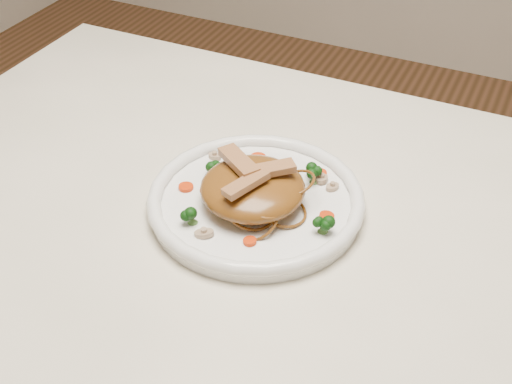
% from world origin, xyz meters
% --- Properties ---
extents(table, '(1.20, 0.80, 0.75)m').
position_xyz_m(table, '(0.00, 0.00, 0.65)').
color(table, white).
rests_on(table, ground).
extents(plate, '(0.39, 0.39, 0.02)m').
position_xyz_m(plate, '(-0.01, 0.00, 0.76)').
color(plate, white).
rests_on(plate, table).
extents(noodle_mound, '(0.19, 0.19, 0.05)m').
position_xyz_m(noodle_mound, '(-0.01, -0.00, 0.79)').
color(noodle_mound, brown).
rests_on(noodle_mound, plate).
extents(chicken_a, '(0.07, 0.06, 0.01)m').
position_xyz_m(chicken_a, '(0.01, 0.00, 0.82)').
color(chicken_a, '#B08253').
rests_on(chicken_a, noodle_mound).
extents(chicken_b, '(0.08, 0.07, 0.01)m').
position_xyz_m(chicken_b, '(-0.04, 0.00, 0.82)').
color(chicken_b, '#B08253').
rests_on(chicken_b, noodle_mound).
extents(chicken_c, '(0.05, 0.07, 0.01)m').
position_xyz_m(chicken_c, '(-0.01, -0.04, 0.82)').
color(chicken_c, '#B08253').
rests_on(chicken_c, noodle_mound).
extents(broccoli_0, '(0.03, 0.03, 0.03)m').
position_xyz_m(broccoli_0, '(0.05, 0.07, 0.78)').
color(broccoli_0, '#0D3C0C').
rests_on(broccoli_0, plate).
extents(broccoli_1, '(0.03, 0.03, 0.03)m').
position_xyz_m(broccoli_1, '(-0.09, 0.03, 0.78)').
color(broccoli_1, '#0D3C0C').
rests_on(broccoli_1, plate).
extents(broccoli_2, '(0.03, 0.03, 0.03)m').
position_xyz_m(broccoli_2, '(-0.07, -0.08, 0.78)').
color(broccoli_2, '#0D3C0C').
rests_on(broccoli_2, plate).
extents(broccoli_3, '(0.03, 0.03, 0.03)m').
position_xyz_m(broccoli_3, '(0.10, -0.02, 0.78)').
color(broccoli_3, '#0D3C0C').
rests_on(broccoli_3, plate).
extents(carrot_0, '(0.02, 0.02, 0.00)m').
position_xyz_m(carrot_0, '(0.05, 0.09, 0.77)').
color(carrot_0, red).
rests_on(carrot_0, plate).
extents(carrot_1, '(0.02, 0.02, 0.00)m').
position_xyz_m(carrot_1, '(-0.11, -0.02, 0.77)').
color(carrot_1, red).
rests_on(carrot_1, plate).
extents(carrot_2, '(0.02, 0.02, 0.00)m').
position_xyz_m(carrot_2, '(0.09, 0.01, 0.77)').
color(carrot_2, red).
rests_on(carrot_2, plate).
extents(carrot_3, '(0.03, 0.03, 0.00)m').
position_xyz_m(carrot_3, '(-0.05, 0.09, 0.77)').
color(carrot_3, red).
rests_on(carrot_3, plate).
extents(carrot_4, '(0.02, 0.02, 0.00)m').
position_xyz_m(carrot_4, '(0.02, -0.08, 0.77)').
color(carrot_4, red).
rests_on(carrot_4, plate).
extents(mushroom_0, '(0.03, 0.03, 0.01)m').
position_xyz_m(mushroom_0, '(-0.04, -0.09, 0.77)').
color(mushroom_0, tan).
rests_on(mushroom_0, plate).
extents(mushroom_1, '(0.03, 0.03, 0.01)m').
position_xyz_m(mushroom_1, '(0.08, 0.07, 0.77)').
color(mushroom_1, tan).
rests_on(mushroom_1, plate).
extents(mushroom_2, '(0.03, 0.03, 0.01)m').
position_xyz_m(mushroom_2, '(-0.11, 0.07, 0.77)').
color(mushroom_2, tan).
rests_on(mushroom_2, plate).
extents(mushroom_3, '(0.03, 0.03, 0.01)m').
position_xyz_m(mushroom_3, '(0.05, 0.08, 0.77)').
color(mushroom_3, tan).
rests_on(mushroom_3, plate).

